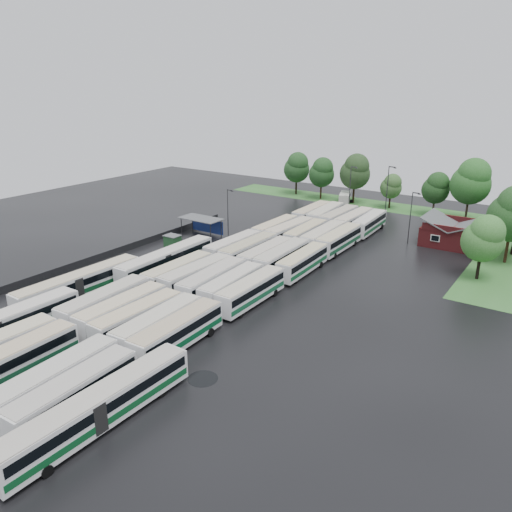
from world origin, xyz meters
The scene contains 55 objects.
ground centered at (0.00, 0.00, 0.00)m, with size 160.00×160.00×0.00m, color black.
brick_building centered at (24.00, 42.77, 1.87)m, with size 10.07×8.60×5.39m.
wash_shed centered at (-17.20, 22.02, 2.99)m, with size 8.20×4.20×3.58m.
utility_hut centered at (-16.20, 12.60, 1.32)m, with size 2.70×2.20×2.62m.
grass_strip_north centered at (2.00, 64.80, 0.01)m, with size 80.00×10.00×0.01m, color #326C2B.
grass_strip_east centered at (34.00, 42.80, 0.01)m, with size 10.00×50.00×0.01m, color #326C2B.
west_fence centered at (-22.20, 8.00, 0.60)m, with size 0.10×50.00×1.20m, color #2D2D30.
bus_r0c1 centered at (-1.11, -25.74, 1.94)m, with size 3.10×12.73×3.52m.
bus_r0c3 centered at (5.38, -25.83, 1.99)m, with size 3.42×13.11×3.61m.
bus_r0c4 centered at (8.47, -26.28, 1.97)m, with size 3.26×12.97×3.58m.
bus_r1c0 centered at (-4.38, -12.14, 2.00)m, with size 3.33×13.15×3.63m.
bus_r1c1 centered at (-1.05, -12.29, 1.94)m, with size 2.81×12.71×3.53m.
bus_r1c2 centered at (1.95, -12.53, 1.90)m, with size 2.94×12.45×3.45m.
bus_r1c3 centered at (5.31, -12.57, 1.94)m, with size 3.18×12.79×3.54m.
bus_r1c4 centered at (8.27, -12.63, 1.98)m, with size 3.12×13.00×3.60m.
bus_r2c0 centered at (-4.21, 1.03, 1.92)m, with size 2.72×12.54×3.49m.
bus_r2c1 centered at (-1.12, 1.49, 1.96)m, with size 3.20×12.87×3.56m.
bus_r2c2 centered at (2.10, 1.16, 1.99)m, with size 3.37×13.11×3.62m.
bus_r2c3 centered at (5.17, 1.50, 1.89)m, with size 3.19×12.46×3.44m.
bus_r2c4 centered at (8.37, 1.47, 1.94)m, with size 2.79×12.68×3.52m.
bus_r3c0 centered at (-4.60, 14.98, 1.92)m, with size 2.94×12.58×3.49m.
bus_r3c1 centered at (-1.32, 14.77, 1.98)m, with size 2.91×12.99×3.61m.
bus_r3c2 centered at (2.17, 14.62, 1.93)m, with size 2.70×12.58×3.50m.
bus_r3c3 centered at (5.07, 14.78, 1.99)m, with size 3.05×13.06×3.62m.
bus_r3c4 centered at (8.50, 15.14, 1.90)m, with size 3.00×12.47×3.45m.
bus_r4c0 centered at (-4.57, 28.11, 1.89)m, with size 2.73×12.38×3.44m.
bus_r4c1 centered at (-1.36, 28.11, 1.93)m, with size 3.22×12.73×3.51m.
bus_r4c2 centered at (1.81, 28.39, 1.90)m, with size 2.95×12.47×3.45m.
bus_r4c3 centered at (5.40, 28.25, 1.99)m, with size 2.99×13.07×3.63m.
bus_r4c4 centered at (8.39, 28.39, 1.99)m, with size 2.81×12.99×3.61m.
bus_r5c0 centered at (-4.22, 42.02, 1.95)m, with size 2.89×12.81×3.55m.
bus_r5c1 centered at (-1.23, 42.30, 1.99)m, with size 3.39×13.13×3.62m.
bus_r5c2 centered at (1.92, 42.14, 1.92)m, with size 2.96×12.62×3.50m.
bus_r5c3 centered at (5.31, 41.74, 1.95)m, with size 3.06×12.80×3.54m.
bus_r5c4 centered at (8.51, 41.78, 1.92)m, with size 3.13×12.63×3.49m.
artic_bus_west_b centered at (-9.29, 3.96, 1.96)m, with size 2.98×19.11×3.54m.
artic_bus_west_c centered at (-12.39, -9.77, 1.95)m, with size 3.16×19.05×3.52m.
artic_bus_east centered at (12.01, -26.36, 1.96)m, with size 2.93×19.05×3.53m.
minibus centered at (-5.64, 61.40, 1.52)m, with size 4.27×6.70×2.75m.
tree_north_0 centered at (-20.84, 64.55, 7.13)m, with size 6.69×6.69×11.08m.
tree_north_1 centered at (-13.04, 63.41, 6.76)m, with size 6.34×6.34×10.50m.
tree_north_2 centered at (-4.34, 63.79, 7.75)m, with size 7.28×7.28×12.05m.
tree_north_3 centered at (4.88, 63.51, 5.27)m, with size 4.95×4.95×8.19m.
tree_north_4 centered at (15.29, 62.15, 6.31)m, with size 5.92×5.92×9.80m.
tree_north_5 centered at (22.50, 60.82, 8.72)m, with size 8.18×8.18×13.55m.
tree_east_0 centered at (31.52, 27.88, 6.48)m, with size 6.09×6.09×10.08m.
lamp_post_ne centered at (17.21, 39.31, 5.56)m, with size 1.47×0.29×9.57m.
lamp_post_nw centered at (-12.92, 24.63, 5.28)m, with size 1.40×0.27×9.09m.
lamp_post_back_w centered at (-2.03, 56.09, 5.90)m, with size 1.56×0.30×10.16m.
lamp_post_back_e centered at (6.70, 55.96, 6.39)m, with size 1.69×0.33×11.00m.
puddle_0 centered at (0.96, -20.75, 0.00)m, with size 5.86×5.86×0.01m, color black.
puddle_1 centered at (8.74, -19.36, 0.00)m, with size 3.74×3.74×0.01m, color black.
puddle_2 centered at (-6.58, 4.22, 0.00)m, with size 7.61×7.61×0.01m, color black.
puddle_3 centered at (4.75, -2.01, 0.00)m, with size 3.98×3.98×0.01m, color black.
puddle_4 centered at (14.43, -15.80, 0.00)m, with size 3.08×3.08×0.01m, color black.
Camera 1 is at (42.98, -48.34, 28.08)m, focal length 35.00 mm.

